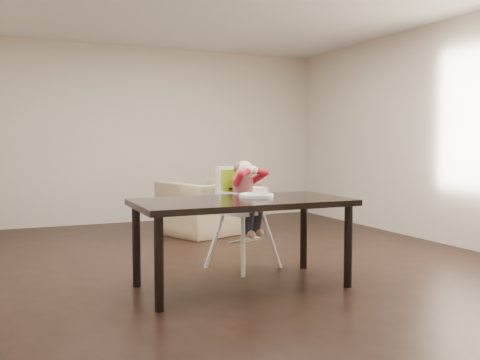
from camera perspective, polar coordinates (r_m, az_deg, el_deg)
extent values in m
plane|color=black|center=(5.20, -2.19, -9.66)|extent=(7.00, 7.00, 0.00)
cube|color=beige|center=(8.41, -10.96, 4.77)|extent=(6.00, 0.02, 2.70)
cube|color=beige|center=(6.75, 22.34, 4.75)|extent=(0.02, 7.00, 2.70)
cube|color=black|center=(4.51, 0.21, -2.38)|extent=(1.80, 0.90, 0.05)
cylinder|color=black|center=(3.96, -8.63, -8.84)|extent=(0.07, 0.07, 0.70)
cylinder|color=black|center=(4.65, 11.46, -6.95)|extent=(0.07, 0.07, 0.70)
cylinder|color=black|center=(4.66, -10.99, -6.91)|extent=(0.07, 0.07, 0.70)
cylinder|color=black|center=(5.26, 6.81, -5.62)|extent=(0.07, 0.07, 0.70)
cylinder|color=white|center=(4.98, 0.33, -6.98)|extent=(0.05, 0.05, 0.56)
cylinder|color=white|center=(5.26, 3.40, -6.38)|extent=(0.05, 0.05, 0.56)
cylinder|color=white|center=(5.26, -2.77, -6.39)|extent=(0.05, 0.05, 0.56)
cylinder|color=white|center=(5.53, 0.30, -5.87)|extent=(0.05, 0.05, 0.56)
cube|color=white|center=(5.21, 0.32, -3.38)|extent=(0.50, 0.48, 0.05)
cube|color=#98C319|center=(5.20, 0.32, -3.00)|extent=(0.41, 0.39, 0.03)
cube|color=white|center=(5.29, -0.87, -0.77)|extent=(0.39, 0.19, 0.42)
cube|color=#98C319|center=(5.27, -0.64, -0.89)|extent=(0.32, 0.14, 0.38)
cube|color=black|center=(5.17, -0.58, -0.99)|extent=(0.09, 0.18, 0.02)
cube|color=black|center=(5.27, 0.43, -0.90)|extent=(0.09, 0.18, 0.02)
cylinder|color=red|center=(5.19, 0.32, -1.36)|extent=(0.30, 0.30, 0.27)
sphere|color=beige|center=(5.16, 0.48, 1.05)|extent=(0.23, 0.23, 0.18)
ellipsoid|color=brown|center=(5.18, 0.28, 1.28)|extent=(0.23, 0.23, 0.14)
sphere|color=beige|center=(5.07, 0.96, 1.05)|extent=(0.10, 0.10, 0.08)
sphere|color=beige|center=(5.12, 1.50, 1.08)|extent=(0.10, 0.10, 0.08)
cylinder|color=white|center=(4.67, 1.74, -1.72)|extent=(0.39, 0.39, 0.02)
torus|color=white|center=(4.67, 1.74, -1.56)|extent=(0.39, 0.39, 0.02)
imported|color=tan|center=(7.17, -3.36, -1.97)|extent=(1.29, 1.08, 0.96)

